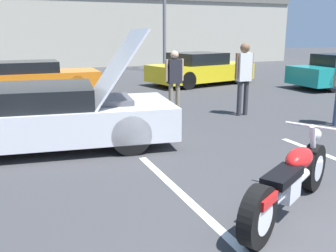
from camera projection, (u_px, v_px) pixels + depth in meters
The scene contains 8 objects.
parking_stripe_middle at pixel (223, 232), 4.06m from camera, with size 0.12×5.39×0.01m, color white.
far_building at pixel (62, 28), 23.67m from camera, with size 32.00×4.20×4.40m.
motorcycle at pixel (290, 182), 4.41m from camera, with size 2.18×1.34×0.96m.
show_car_hood_open at pixel (46, 116), 6.95m from camera, with size 4.96×2.54×2.18m.
parked_car_mid_row at pixel (200, 69), 15.45m from camera, with size 4.65×2.81×1.30m.
parked_car_left_row at pixel (33, 77), 13.44m from camera, with size 4.54×1.77×1.11m.
spectator_near_motorcycle at pixel (244, 72), 9.54m from camera, with size 0.52×0.24×1.85m.
spectator_by_show_car at pixel (174, 77), 9.83m from camera, with size 0.52×0.22×1.65m.
Camera 1 is at (-3.25, -1.52, 2.12)m, focal length 40.00 mm.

